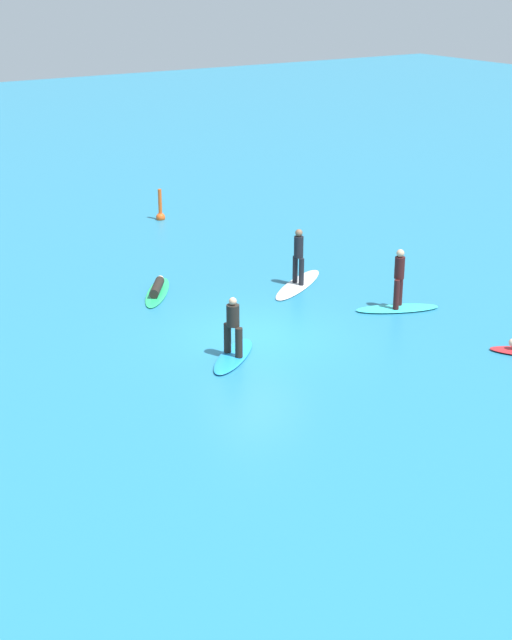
{
  "coord_description": "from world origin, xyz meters",
  "views": [
    {
      "loc": [
        -13.06,
        -20.38,
        9.84
      ],
      "look_at": [
        0.0,
        0.0,
        0.5
      ],
      "focal_mm": 52.77,
      "sensor_mm": 36.0,
      "label": 1
    }
  ],
  "objects": [
    {
      "name": "surfer_on_blue_board",
      "position": [
        -1.29,
        -0.91,
        0.43
      ],
      "size": [
        2.36,
        2.2,
        1.68
      ],
      "rotation": [
        0.0,
        0.0,
        0.72
      ],
      "color": "#1E8CD1",
      "rests_on": "ground_plane"
    },
    {
      "name": "surfer_on_white_board",
      "position": [
        3.5,
        2.95,
        0.45
      ],
      "size": [
        3.14,
        2.42,
        1.87
      ],
      "rotation": [
        0.0,
        0.0,
        3.73
      ],
      "color": "white",
      "rests_on": "ground_plane"
    },
    {
      "name": "surfer_on_green_board",
      "position": [
        -0.65,
        4.73,
        0.13
      ],
      "size": [
        2.17,
        2.7,
        0.36
      ],
      "rotation": [
        0.0,
        0.0,
        0.95
      ],
      "color": "#23B266",
      "rests_on": "ground_plane"
    },
    {
      "name": "surfer_on_teal_board",
      "position": [
        4.72,
        -0.47,
        0.46
      ],
      "size": [
        2.61,
        1.73,
        1.88
      ],
      "rotation": [
        0.0,
        0.0,
        2.72
      ],
      "color": "#33C6CC",
      "rests_on": "ground_plane"
    },
    {
      "name": "marker_buoy",
      "position": [
        3.53,
        12.62,
        0.27
      ],
      "size": [
        0.37,
        0.37,
        1.34
      ],
      "color": "#E55119",
      "rests_on": "ground_plane"
    },
    {
      "name": "ground_plane",
      "position": [
        0.0,
        0.0,
        0.0
      ],
      "size": [
        120.0,
        120.0,
        0.0
      ],
      "primitive_type": "plane",
      "color": "teal",
      "rests_on": "ground"
    }
  ]
}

